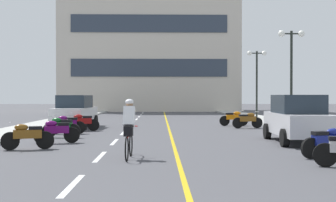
{
  "coord_description": "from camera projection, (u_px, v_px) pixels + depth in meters",
  "views": [
    {
      "loc": [
        -0.26,
        -2.52,
        1.78
      ],
      "look_at": [
        0.2,
        20.58,
        1.5
      ],
      "focal_mm": 45.81,
      "sensor_mm": 36.0,
      "label": 1
    }
  ],
  "objects": [
    {
      "name": "motorcycle_4",
      "position": [
        328.0,
        142.0,
        12.25
      ],
      "size": [
        1.66,
        0.72,
        0.92
      ],
      "color": "black",
      "rests_on": "ground"
    },
    {
      "name": "motorcycle_9",
      "position": [
        82.0,
        122.0,
        21.5
      ],
      "size": [
        1.67,
        0.7,
        0.92
      ],
      "color": "black",
      "rests_on": "ground"
    },
    {
      "name": "cyclist_rider",
      "position": [
        129.0,
        127.0,
        12.18
      ],
      "size": [
        0.42,
        1.77,
        1.71
      ],
      "color": "black",
      "rests_on": "ground"
    },
    {
      "name": "street_lamp_far",
      "position": [
        257.0,
        69.0,
        32.04
      ],
      "size": [
        1.46,
        0.36,
        5.04
      ],
      "color": "black",
      "rests_on": "curb_right"
    },
    {
      "name": "lane_dash_4",
      "position": [
        123.0,
        133.0,
        20.51
      ],
      "size": [
        0.14,
        2.2,
        0.01
      ],
      "primitive_type": "cube",
      "color": "silver",
      "rests_on": "ground"
    },
    {
      "name": "lane_dash_9",
      "position": [
        141.0,
        115.0,
        40.5
      ],
      "size": [
        0.14,
        2.2,
        0.01
      ],
      "primitive_type": "cube",
      "color": "silver",
      "rests_on": "ground"
    },
    {
      "name": "ground_plane",
      "position": [
        164.0,
        128.0,
        23.55
      ],
      "size": [
        140.0,
        140.0,
        0.0
      ],
      "primitive_type": "plane",
      "color": "#47474C"
    },
    {
      "name": "parked_car_near",
      "position": [
        298.0,
        119.0,
        16.28
      ],
      "size": [
        2.04,
        4.26,
        1.82
      ],
      "color": "black",
      "rests_on": "ground"
    },
    {
      "name": "lane_dash_11",
      "position": [
        144.0,
        112.0,
        48.5
      ],
      "size": [
        0.14,
        2.2,
        0.01
      ],
      "primitive_type": "cube",
      "color": "silver",
      "rests_on": "ground"
    },
    {
      "name": "lane_dash_3",
      "position": [
        114.0,
        142.0,
        16.51
      ],
      "size": [
        0.14,
        2.2,
        0.01
      ],
      "primitive_type": "cube",
      "color": "silver",
      "rests_on": "ground"
    },
    {
      "name": "lane_dash_5",
      "position": [
        129.0,
        127.0,
        24.5
      ],
      "size": [
        0.14,
        2.2,
        0.01
      ],
      "primitive_type": "cube",
      "color": "silver",
      "rests_on": "ground"
    },
    {
      "name": "lane_dash_1",
      "position": [
        72.0,
        185.0,
        8.51
      ],
      "size": [
        0.14,
        2.2,
        0.01
      ],
      "primitive_type": "cube",
      "color": "silver",
      "rests_on": "ground"
    },
    {
      "name": "motorcycle_7",
      "position": [
        61.0,
        127.0,
        18.17
      ],
      "size": [
        1.68,
        0.64,
        0.92
      ],
      "color": "black",
      "rests_on": "ground"
    },
    {
      "name": "centre_line_yellow",
      "position": [
        168.0,
        124.0,
        26.55
      ],
      "size": [
        0.12,
        66.0,
        0.01
      ],
      "primitive_type": "cube",
      "color": "gold",
      "rests_on": "ground"
    },
    {
      "name": "lane_dash_6",
      "position": [
        133.0,
        123.0,
        28.5
      ],
      "size": [
        0.14,
        2.2,
        0.01
      ],
      "primitive_type": "cube",
      "color": "silver",
      "rests_on": "ground"
    },
    {
      "name": "street_lamp_mid",
      "position": [
        291.0,
        56.0,
        23.53
      ],
      "size": [
        1.46,
        0.36,
        5.26
      ],
      "color": "black",
      "rests_on": "curb_right"
    },
    {
      "name": "motorcycle_11",
      "position": [
        234.0,
        118.0,
        25.42
      ],
      "size": [
        1.7,
        0.6,
        0.92
      ],
      "color": "black",
      "rests_on": "ground"
    },
    {
      "name": "motorcycle_8",
      "position": [
        67.0,
        124.0,
        19.93
      ],
      "size": [
        1.7,
        0.6,
        0.92
      ],
      "color": "black",
      "rests_on": "ground"
    },
    {
      "name": "lane_dash_8",
      "position": [
        139.0,
        117.0,
        36.5
      ],
      "size": [
        0.14,
        2.2,
        0.01
      ],
      "primitive_type": "cube",
      "color": "silver",
      "rests_on": "ground"
    },
    {
      "name": "lane_dash_2",
      "position": [
        100.0,
        157.0,
        12.51
      ],
      "size": [
        0.14,
        2.2,
        0.01
      ],
      "primitive_type": "cube",
      "color": "silver",
      "rests_on": "ground"
    },
    {
      "name": "motorcycle_10",
      "position": [
        248.0,
        120.0,
        23.49
      ],
      "size": [
        1.7,
        0.6,
        0.92
      ],
      "color": "black",
      "rests_on": "ground"
    },
    {
      "name": "parked_car_mid",
      "position": [
        75.0,
        111.0,
        23.92
      ],
      "size": [
        2.11,
        4.29,
        1.82
      ],
      "color": "black",
      "rests_on": "ground"
    },
    {
      "name": "lane_dash_10",
      "position": [
        143.0,
        113.0,
        44.5
      ],
      "size": [
        0.14,
        2.2,
        0.01
      ],
      "primitive_type": "cube",
      "color": "silver",
      "rests_on": "ground"
    },
    {
      "name": "curb_right",
      "position": [
        279.0,
        123.0,
        26.69
      ],
      "size": [
        2.4,
        72.0,
        0.12
      ],
      "primitive_type": "cube",
      "color": "#A8A8A3",
      "rests_on": "ground"
    },
    {
      "name": "motorcycle_5",
      "position": [
        27.0,
        135.0,
        14.14
      ],
      "size": [
        1.67,
        0.71,
        0.92
      ],
      "color": "black",
      "rests_on": "ground"
    },
    {
      "name": "lane_dash_7",
      "position": [
        137.0,
        119.0,
        32.5
      ],
      "size": [
        0.14,
        2.2,
        0.01
      ],
      "primitive_type": "cube",
      "color": "silver",
      "rests_on": "ground"
    },
    {
      "name": "curb_left",
      "position": [
        47.0,
        124.0,
        26.4
      ],
      "size": [
        2.4,
        72.0,
        0.12
      ],
      "primitive_type": "cube",
      "color": "#A8A8A3",
      "rests_on": "ground"
    },
    {
      "name": "office_building",
      "position": [
        150.0,
        43.0,
        51.24
      ],
      "size": [
        20.61,
        7.77,
        16.34
      ],
      "color": "beige",
      "rests_on": "ground"
    },
    {
      "name": "motorcycle_6",
      "position": [
        56.0,
        131.0,
        16.05
      ],
      "size": [
        1.68,
        0.64,
        0.92
      ],
      "color": "black",
      "rests_on": "ground"
    }
  ]
}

